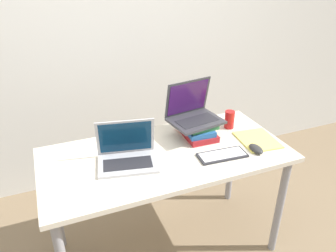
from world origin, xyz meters
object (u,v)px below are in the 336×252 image
(laptop_on_books, at_px, (193,113))
(mouse, at_px, (256,149))
(soda_can, at_px, (229,120))
(book_stack, at_px, (197,128))
(notepad, at_px, (257,140))
(wireless_keyboard, at_px, (222,155))
(laptop_left, at_px, (127,155))

(laptop_on_books, height_order, mouse, laptop_on_books)
(laptop_on_books, xyz_separation_m, soda_can, (0.27, -0.01, -0.09))
(book_stack, bearing_deg, notepad, -32.93)
(book_stack, bearing_deg, mouse, -52.75)
(wireless_keyboard, relative_size, soda_can, 2.45)
(book_stack, bearing_deg, soda_can, 2.92)
(mouse, bearing_deg, notepad, 50.33)
(book_stack, bearing_deg, laptop_left, -165.21)
(wireless_keyboard, bearing_deg, laptop_on_books, 98.07)
(laptop_left, bearing_deg, soda_can, 10.95)
(laptop_on_books, bearing_deg, notepad, -34.54)
(book_stack, xyz_separation_m, mouse, (0.24, -0.32, -0.03))
(wireless_keyboard, relative_size, mouse, 2.60)
(mouse, relative_size, soda_can, 0.94)
(laptop_on_books, relative_size, notepad, 1.23)
(mouse, bearing_deg, wireless_keyboard, 172.37)
(notepad, xyz_separation_m, soda_can, (-0.07, 0.22, 0.06))
(mouse, xyz_separation_m, soda_can, (0.01, 0.33, 0.04))
(book_stack, relative_size, mouse, 2.50)
(book_stack, height_order, soda_can, soda_can)
(notepad, bearing_deg, wireless_keyboard, -165.93)
(laptop_left, xyz_separation_m, laptop_on_books, (0.49, 0.16, 0.10))
(notepad, bearing_deg, soda_can, 108.29)
(laptop_on_books, bearing_deg, wireless_keyboard, -81.93)
(laptop_left, relative_size, wireless_keyboard, 1.24)
(wireless_keyboard, bearing_deg, book_stack, 95.05)
(laptop_left, distance_m, wireless_keyboard, 0.56)
(book_stack, xyz_separation_m, soda_can, (0.25, 0.01, 0.01))
(laptop_left, distance_m, soda_can, 0.78)
(laptop_left, xyz_separation_m, mouse, (0.75, -0.18, -0.03))
(wireless_keyboard, distance_m, mouse, 0.22)
(mouse, height_order, notepad, mouse)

